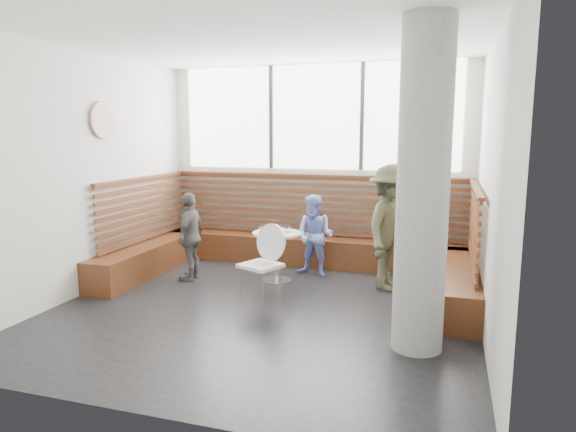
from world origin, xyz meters
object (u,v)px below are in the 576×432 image
(adult_man, at_px, (391,227))
(child_back, at_px, (315,236))
(cafe_chair, at_px, (263,256))
(concrete_column, at_px, (423,189))
(cafe_table, at_px, (277,246))
(child_left, at_px, (191,236))

(adult_man, bearing_deg, child_back, 86.93)
(child_back, bearing_deg, cafe_chair, -93.29)
(concrete_column, bearing_deg, child_back, 125.90)
(concrete_column, xyz_separation_m, child_back, (-1.63, 2.26, -0.99))
(concrete_column, height_order, child_back, concrete_column)
(cafe_table, height_order, child_back, child_back)
(adult_man, height_order, child_back, adult_man)
(cafe_chair, relative_size, adult_man, 0.58)
(concrete_column, distance_m, cafe_chair, 2.39)
(cafe_chair, bearing_deg, child_left, 178.68)
(cafe_table, xyz_separation_m, cafe_chair, (0.11, -0.89, 0.07))
(child_left, bearing_deg, concrete_column, 60.19)
(adult_man, distance_m, child_back, 1.22)
(concrete_column, relative_size, adult_man, 1.86)
(child_back, bearing_deg, concrete_column, -43.49)
(child_back, distance_m, child_left, 1.83)
(cafe_chair, bearing_deg, concrete_column, -1.15)
(child_back, relative_size, child_left, 0.95)
(cafe_chair, bearing_deg, adult_man, 57.97)
(cafe_chair, distance_m, child_left, 1.48)
(concrete_column, distance_m, child_back, 2.96)
(adult_man, bearing_deg, cafe_table, 107.95)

